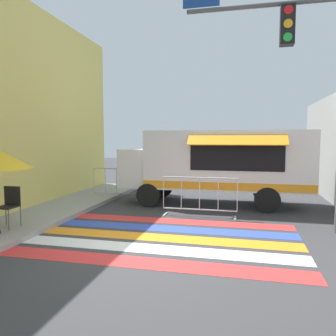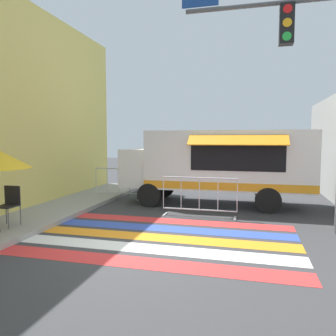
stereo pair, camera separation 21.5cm
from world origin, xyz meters
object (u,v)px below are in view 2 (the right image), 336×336
(traffic_signal_pole, at_px, (310,64))
(barricade_front, at_px, (199,197))
(food_truck, at_px, (214,162))
(folding_chair, at_px, (9,202))
(barricade_side, at_px, (118,184))

(traffic_signal_pole, xyz_separation_m, barricade_front, (-2.67, 0.86, -3.34))
(food_truck, height_order, folding_chair, food_truck)
(traffic_signal_pole, height_order, barricade_side, traffic_signal_pole)
(traffic_signal_pole, height_order, barricade_front, traffic_signal_pole)
(traffic_signal_pole, height_order, folding_chair, traffic_signal_pole)
(barricade_side, bearing_deg, traffic_signal_pole, -26.26)
(folding_chair, height_order, barricade_front, barricade_front)
(food_truck, relative_size, traffic_signal_pole, 1.07)
(food_truck, bearing_deg, traffic_signal_pole, -48.20)
(barricade_side, bearing_deg, folding_chair, -99.93)
(food_truck, xyz_separation_m, barricade_front, (-0.20, -1.92, -0.89))
(food_truck, height_order, barricade_front, food_truck)
(barricade_front, bearing_deg, traffic_signal_pole, -17.76)
(barricade_side, bearing_deg, food_truck, -3.42)
(folding_chair, bearing_deg, traffic_signal_pole, -5.44)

